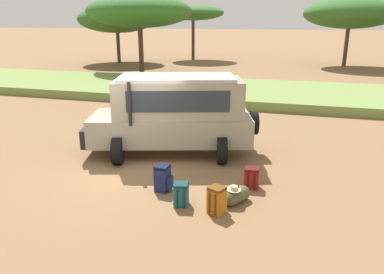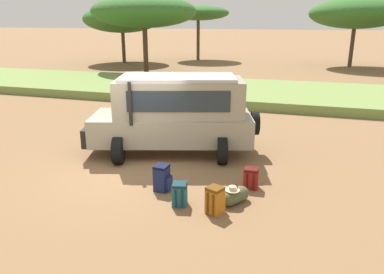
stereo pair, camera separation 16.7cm
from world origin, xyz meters
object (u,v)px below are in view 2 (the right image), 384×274
Objects in this scene: acacia_tree_right_mid at (356,13)px; backpack_cluster_center at (162,178)px; duffel_bag_low_black_case at (235,196)px; safari_vehicle at (175,113)px; backpack_beside_front_wheel at (215,200)px; backpack_outermost at (251,178)px; acacia_tree_centre_back at (198,13)px; acacia_tree_left_mid at (144,12)px; acacia_tree_far_left at (122,19)px; backpack_near_rear_wheel at (180,194)px.

backpack_cluster_center is at bearing -103.12° from acacia_tree_right_mid.
backpack_cluster_center is 0.90× the size of duffel_bag_low_black_case.
safari_vehicle is 27.18m from acacia_tree_right_mid.
duffel_bag_low_black_case is at bearing 61.07° from backpack_beside_front_wheel.
backpack_outermost is 0.96m from duffel_bag_low_black_case.
acacia_tree_left_mid is at bearing -94.56° from acacia_tree_centre_back.
acacia_tree_right_mid is at bearing 76.88° from backpack_cluster_center.
backpack_cluster_center is 29.68m from acacia_tree_far_left.
acacia_tree_left_mid is at bearing -149.17° from acacia_tree_right_mid.
backpack_cluster_center is 0.10× the size of acacia_tree_centre_back.
acacia_tree_right_mid reaches higher than backpack_near_rear_wheel.
safari_vehicle reaches higher than backpack_beside_front_wheel.
acacia_tree_centre_back is 14.91m from acacia_tree_right_mid.
acacia_tree_far_left is 8.31m from acacia_tree_left_mid.
backpack_near_rear_wheel reaches higher than backpack_outermost.
acacia_tree_far_left is (-16.05, 25.94, 3.91)m from duffel_bag_low_black_case.
acacia_tree_left_mid reaches higher than acacia_tree_far_left.
backpack_cluster_center is at bearing 137.78° from backpack_near_rear_wheel.
backpack_outermost is 30.08m from acacia_tree_far_left.
backpack_outermost is 31.94m from acacia_tree_centre_back.
safari_vehicle reaches higher than duffel_bag_low_black_case.
duffel_bag_low_black_case is at bearing -49.28° from safari_vehicle.
acacia_tree_far_left reaches higher than backpack_cluster_center.
backpack_beside_front_wheel is 1.17× the size of backpack_outermost.
backpack_outermost is (0.55, 1.52, -0.04)m from backpack_beside_front_wheel.
duffel_bag_low_black_case is 22.74m from acacia_tree_left_mid.
acacia_tree_left_mid is (-8.99, 19.34, 4.30)m from backpack_cluster_center.
acacia_tree_left_mid is at bearing 120.80° from backpack_outermost.
acacia_tree_left_mid reaches higher than safari_vehicle.
backpack_near_rear_wheel is at bearing 170.69° from backpack_beside_front_wheel.
acacia_tree_centre_back is (0.91, 11.40, 0.06)m from acacia_tree_left_mid.
backpack_cluster_center is at bearing -61.16° from acacia_tree_far_left.
backpack_beside_front_wheel is 0.95× the size of backpack_cluster_center.
acacia_tree_centre_back is (6.12, 4.95, 0.59)m from acacia_tree_far_left.
duffel_bag_low_black_case is 0.11× the size of acacia_tree_centre_back.
backpack_beside_front_wheel is 30.18m from acacia_tree_right_mid.
acacia_tree_left_mid is 1.27× the size of acacia_tree_centre_back.
backpack_beside_front_wheel is 1.62m from backpack_outermost.
backpack_outermost is at bearing -35.71° from safari_vehicle.
backpack_beside_front_wheel is at bearing -58.20° from safari_vehicle.
backpack_beside_front_wheel is at bearing -59.34° from acacia_tree_far_left.
backpack_outermost is 0.08× the size of acacia_tree_centre_back.
acacia_tree_centre_back is at bearing 38.95° from acacia_tree_far_left.
acacia_tree_far_left reaches higher than backpack_outermost.
safari_vehicle is at bearing 111.10° from backpack_near_rear_wheel.
backpack_beside_front_wheel is 0.08× the size of acacia_tree_left_mid.
acacia_tree_right_mid is (20.88, 2.91, 0.46)m from acacia_tree_far_left.
duffel_bag_low_black_case is at bearing -103.40° from backpack_outermost.
safari_vehicle is at bearing 121.80° from backpack_beside_front_wheel.
acacia_tree_far_left is 1.16× the size of acacia_tree_centre_back.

